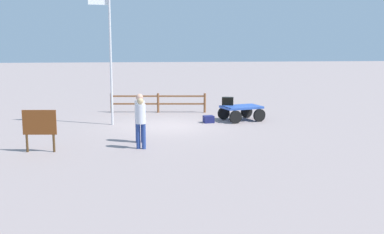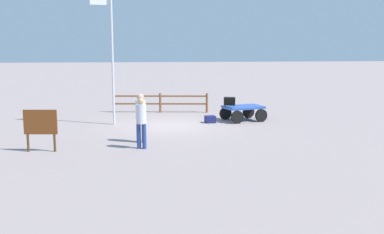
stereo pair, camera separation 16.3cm
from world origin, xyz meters
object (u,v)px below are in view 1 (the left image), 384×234
at_px(suitcase_maroon, 209,119).
at_px(worker_lead, 141,119).
at_px(worker_trailing, 140,113).
at_px(luggage_cart, 241,110).
at_px(suitcase_dark, 228,101).
at_px(flagpole, 108,47).
at_px(signboard, 40,125).

height_order(suitcase_maroon, worker_lead, worker_lead).
xyz_separation_m(suitcase_maroon, worker_trailing, (3.07, 3.88, 0.92)).
distance_m(luggage_cart, suitcase_dark, 0.79).
height_order(worker_lead, flagpole, flagpole).
height_order(luggage_cart, worker_trailing, worker_trailing).
bearing_deg(flagpole, suitcase_maroon, -179.41).
bearing_deg(luggage_cart, worker_trailing, 42.74).
xyz_separation_m(suitcase_dark, worker_trailing, (4.09, 4.70, 0.21)).
bearing_deg(luggage_cart, worker_lead, 49.07).
bearing_deg(signboard, flagpole, -111.57).
height_order(suitcase_dark, suitcase_maroon, suitcase_dark).
bearing_deg(suitcase_maroon, luggage_cart, -165.16).
bearing_deg(worker_trailing, signboard, 19.22).
xyz_separation_m(worker_lead, worker_trailing, (0.04, -1.02, 0.04)).
bearing_deg(worker_trailing, luggage_cart, -137.26).
xyz_separation_m(suitcase_dark, flagpole, (5.44, 0.87, 2.54)).
bearing_deg(flagpole, suitcase_dark, -170.91).
relative_size(worker_lead, signboard, 1.24).
distance_m(flagpole, signboard, 5.92).
height_order(luggage_cart, suitcase_dark, suitcase_dark).
height_order(luggage_cart, flagpole, flagpole).
distance_m(suitcase_maroon, signboard, 8.17).
bearing_deg(worker_lead, flagpole, -74.00).
xyz_separation_m(flagpole, signboard, (1.97, 4.99, -2.49)).
distance_m(suitcase_dark, signboard, 9.45).
xyz_separation_m(luggage_cart, worker_lead, (4.61, 5.32, 0.56)).
relative_size(luggage_cart, signboard, 1.49).
bearing_deg(worker_trailing, suitcase_maroon, -128.33).
height_order(worker_trailing, flagpole, flagpole).
bearing_deg(signboard, luggage_cart, -145.62).
xyz_separation_m(luggage_cart, signboard, (7.98, 5.46, 0.44)).
bearing_deg(luggage_cart, suitcase_dark, -35.90).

